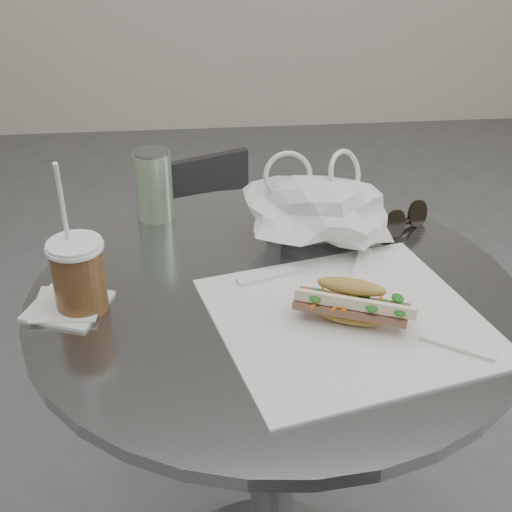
{
  "coord_description": "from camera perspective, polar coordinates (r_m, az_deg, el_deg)",
  "views": [
    {
      "loc": [
        -0.12,
        -0.72,
        1.34
      ],
      "look_at": [
        -0.03,
        0.22,
        0.79
      ],
      "focal_mm": 50.0,
      "sensor_mm": 36.0,
      "label": 1
    }
  ],
  "objects": [
    {
      "name": "iced_coffee",
      "position": [
        1.06,
        -14.02,
        -1.46
      ],
      "size": [
        0.08,
        0.08,
        0.24
      ],
      "color": "brown",
      "rests_on": "cafe_table"
    },
    {
      "name": "chair_far",
      "position": [
        1.87,
        -2.59,
        -3.79
      ],
      "size": [
        0.37,
        0.39,
        0.66
      ],
      "rotation": [
        0.0,
        0.0,
        3.55
      ],
      "color": "#313134",
      "rests_on": "ground"
    },
    {
      "name": "drink_can",
      "position": [
        1.3,
        -8.2,
        5.64
      ],
      "size": [
        0.07,
        0.07,
        0.13
      ],
      "color": "#629C5B",
      "rests_on": "cafe_table"
    },
    {
      "name": "banh_mi",
      "position": [
        1.02,
        7.61,
        -3.72
      ],
      "size": [
        0.21,
        0.15,
        0.07
      ],
      "rotation": [
        0.0,
        0.0,
        -0.4
      ],
      "color": "#B08F42",
      "rests_on": "sandwich_paper"
    },
    {
      "name": "plastic_bag",
      "position": [
        1.2,
        4.91,
        3.4
      ],
      "size": [
        0.29,
        0.26,
        0.12
      ],
      "primitive_type": null,
      "rotation": [
        0.0,
        0.0,
        0.42
      ],
      "color": "white",
      "rests_on": "cafe_table"
    },
    {
      "name": "sandwich_paper",
      "position": [
        1.04,
        7.41,
        -5.06
      ],
      "size": [
        0.44,
        0.43,
        0.0
      ],
      "primitive_type": "cube",
      "rotation": [
        0.0,
        0.0,
        0.24
      ],
      "color": "white",
      "rests_on": "cafe_table"
    },
    {
      "name": "cafe_table",
      "position": [
        1.27,
        1.35,
        -13.26
      ],
      "size": [
        0.76,
        0.76,
        0.74
      ],
      "color": "slate",
      "rests_on": "ground"
    },
    {
      "name": "sunglasses",
      "position": [
        1.29,
        11.85,
        2.81
      ],
      "size": [
        0.1,
        0.08,
        0.05
      ],
      "rotation": [
        0.0,
        0.0,
        0.62
      ],
      "color": "black",
      "rests_on": "cafe_table"
    },
    {
      "name": "napkin_stack",
      "position": [
        1.1,
        -14.83,
        -3.83
      ],
      "size": [
        0.14,
        0.14,
        0.01
      ],
      "color": "white",
      "rests_on": "cafe_table"
    }
  ]
}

